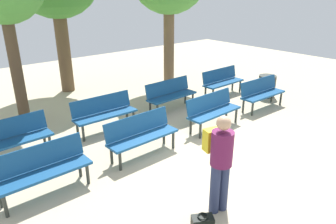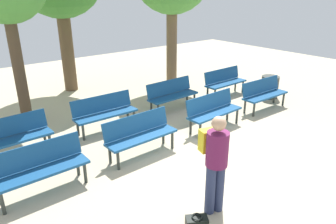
{
  "view_description": "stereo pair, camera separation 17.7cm",
  "coord_description": "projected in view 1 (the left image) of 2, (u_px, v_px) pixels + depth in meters",
  "views": [
    {
      "loc": [
        -4.58,
        -3.35,
        3.37
      ],
      "look_at": [
        0.0,
        2.07,
        0.55
      ],
      "focal_mm": 33.58,
      "sensor_mm": 36.0,
      "label": 1
    },
    {
      "loc": [
        -4.45,
        -3.47,
        3.37
      ],
      "look_at": [
        0.0,
        2.07,
        0.55
      ],
      "focal_mm": 33.58,
      "sensor_mm": 36.0,
      "label": 2
    }
  ],
  "objects": [
    {
      "name": "bench_r0_c1",
      "position": [
        141.0,
        133.0,
        6.63
      ],
      "size": [
        1.61,
        0.51,
        0.87
      ],
      "rotation": [
        0.0,
        0.0,
        0.02
      ],
      "color": "navy",
      "rests_on": "ground_plane"
    },
    {
      "name": "bench_r0_c0",
      "position": [
        42.0,
        168.0,
        5.36
      ],
      "size": [
        1.6,
        0.49,
        0.87
      ],
      "rotation": [
        0.0,
        0.0,
        0.01
      ],
      "color": "navy",
      "rests_on": "ground_plane"
    },
    {
      "name": "handbag",
      "position": [
        202.0,
        224.0,
        4.61
      ],
      "size": [
        0.37,
        0.32,
        0.29
      ],
      "color": "black",
      "rests_on": "ground_plane"
    },
    {
      "name": "bench_r0_c3",
      "position": [
        262.0,
        92.0,
        9.27
      ],
      "size": [
        1.61,
        0.52,
        0.87
      ],
      "rotation": [
        0.0,
        0.0,
        -0.02
      ],
      "color": "navy",
      "rests_on": "ground_plane"
    },
    {
      "name": "bench_r1_c2",
      "position": [
        170.0,
        93.0,
        9.14
      ],
      "size": [
        1.61,
        0.53,
        0.87
      ],
      "rotation": [
        0.0,
        0.0,
        0.03
      ],
      "color": "navy",
      "rests_on": "ground_plane"
    },
    {
      "name": "visitor_with_backpack",
      "position": [
        220.0,
        158.0,
        4.8
      ],
      "size": [
        0.44,
        0.58,
        1.65
      ],
      "rotation": [
        0.0,
        0.0,
        2.87
      ],
      "color": "navy",
      "rests_on": "ground_plane"
    },
    {
      "name": "bench_r0_c2",
      "position": [
        213.0,
        109.0,
        7.96
      ],
      "size": [
        1.61,
        0.53,
        0.87
      ],
      "rotation": [
        0.0,
        0.0,
        0.03
      ],
      "color": "navy",
      "rests_on": "ground_plane"
    },
    {
      "name": "ground_plane",
      "position": [
        234.0,
        166.0,
        6.37
      ],
      "size": [
        24.0,
        24.0,
        0.0
      ],
      "primitive_type": "plane",
      "color": "#BCAD8E"
    },
    {
      "name": "bench_r1_c3",
      "position": [
        222.0,
        80.0,
        10.43
      ],
      "size": [
        1.61,
        0.5,
        0.87
      ],
      "rotation": [
        0.0,
        0.0,
        0.01
      ],
      "color": "navy",
      "rests_on": "ground_plane"
    },
    {
      "name": "trash_bin",
      "position": [
        267.0,
        86.0,
        10.33
      ],
      "size": [
        0.56,
        0.56,
        0.71
      ],
      "primitive_type": "cylinder",
      "color": "#383D38",
      "rests_on": "ground_plane"
    },
    {
      "name": "bench_r1_c1",
      "position": [
        104.0,
        111.0,
        7.8
      ],
      "size": [
        1.61,
        0.51,
        0.87
      ],
      "rotation": [
        0.0,
        0.0,
        -0.02
      ],
      "color": "navy",
      "rests_on": "ground_plane"
    },
    {
      "name": "bench_r1_c0",
      "position": [
        10.0,
        138.0,
        6.44
      ],
      "size": [
        1.61,
        0.53,
        0.87
      ],
      "rotation": [
        0.0,
        0.0,
        0.03
      ],
      "color": "navy",
      "rests_on": "ground_plane"
    }
  ]
}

